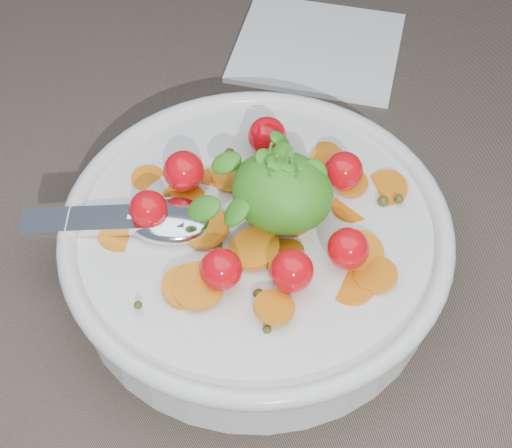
% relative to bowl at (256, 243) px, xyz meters
% --- Properties ---
extents(ground, '(6.00, 6.00, 0.00)m').
position_rel_bowl_xyz_m(ground, '(-0.00, 0.02, -0.04)').
color(ground, '#6C5C4D').
rests_on(ground, ground).
extents(bowl, '(0.32, 0.30, 0.13)m').
position_rel_bowl_xyz_m(bowl, '(0.00, 0.00, 0.00)').
color(bowl, white).
rests_on(bowl, ground).
extents(napkin, '(0.18, 0.16, 0.01)m').
position_rel_bowl_xyz_m(napkin, '(-0.03, 0.28, -0.03)').
color(napkin, white).
rests_on(napkin, ground).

